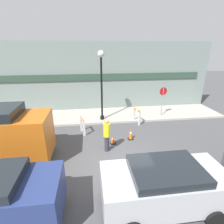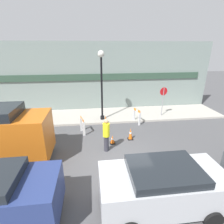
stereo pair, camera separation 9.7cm
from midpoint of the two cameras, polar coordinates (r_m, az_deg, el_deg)
The scene contains 12 objects.
ground_plane at distance 8.42m, azimuth 1.71°, elevation -16.58°, with size 60.00×60.00×0.00m, color #4C4C4F.
sidewalk_slab at distance 13.67m, azimuth -2.28°, elevation -1.02°, with size 18.00×3.08×0.14m.
storefront_facade at distance 14.51m, azimuth -3.04°, elevation 11.26°, with size 18.00×0.22×5.50m.
streetlamp_post at distance 11.91m, azimuth -3.72°, elevation 11.42°, with size 0.44×0.44×4.74m.
stop_sign at distance 13.51m, azimuth 16.05°, elevation 4.79°, with size 0.59×0.13×2.19m.
barricade_0 at distance 10.94m, azimuth -9.84°, elevation -4.28°, with size 0.33×0.76×1.03m.
barricade_1 at distance 12.27m, azimuth 7.84°, elevation -1.29°, with size 0.37×0.75×1.06m.
traffic_cone_0 at distance 12.04m, azimuth -2.39°, elevation -2.71°, with size 0.30×0.30×0.69m.
traffic_cone_1 at distance 10.25m, azimuth 5.88°, elevation -7.08°, with size 0.30×0.30×0.72m.
traffic_cone_2 at distance 9.83m, azimuth -0.01°, elevation -9.02°, with size 0.30×0.30×0.48m.
person_worker at distance 8.85m, azimuth -2.03°, elevation -7.31°, with size 0.42×0.42×1.75m.
parked_car_1 at distance 6.30m, azimuth 16.22°, elevation -21.76°, with size 4.03×1.96×1.61m.
Camera 1 is at (-1.16, -6.62, 5.07)m, focal length 28.00 mm.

